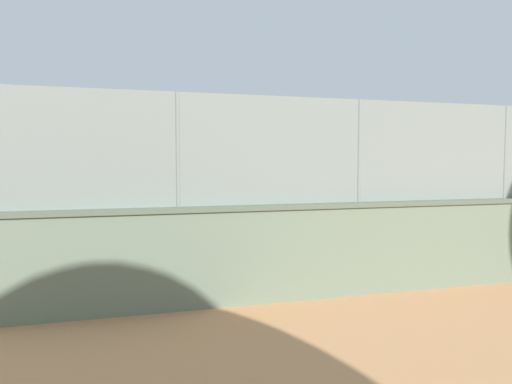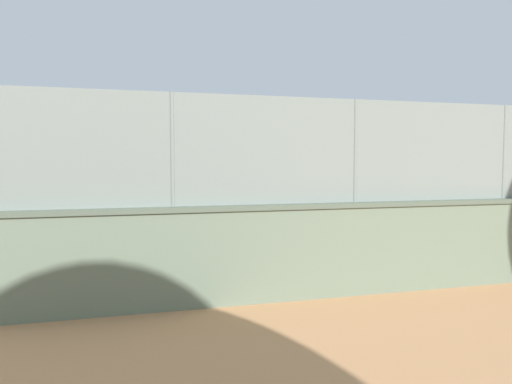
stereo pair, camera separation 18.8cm
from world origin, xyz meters
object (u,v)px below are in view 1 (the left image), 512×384
(player_foreground_swinging, at_px, (286,189))
(player_crossing_court, at_px, (331,202))
(spare_ball_by_wall, at_px, (241,276))
(player_baseline_waiting, at_px, (120,213))
(sports_ball, at_px, (313,194))

(player_foreground_swinging, relative_size, player_crossing_court, 1.12)
(spare_ball_by_wall, bearing_deg, player_foreground_swinging, -113.20)
(player_foreground_swinging, distance_m, player_baseline_waiting, 10.81)
(sports_ball, bearing_deg, spare_ball_by_wall, 60.22)
(player_foreground_swinging, bearing_deg, player_baseline_waiting, 48.64)
(player_foreground_swinging, height_order, player_baseline_waiting, player_foreground_swinging)
(player_crossing_court, relative_size, player_baseline_waiting, 0.90)
(sports_ball, bearing_deg, player_crossing_court, 78.10)
(player_crossing_court, xyz_separation_m, sports_ball, (-0.68, -3.23, 0.04))
(player_foreground_swinging, height_order, spare_ball_by_wall, player_foreground_swinging)
(player_crossing_court, height_order, spare_ball_by_wall, player_crossing_court)
(player_crossing_court, xyz_separation_m, player_baseline_waiting, (6.93, 2.84, 0.11))
(player_foreground_swinging, bearing_deg, spare_ball_by_wall, 66.80)
(player_crossing_court, distance_m, spare_ball_by_wall, 7.77)
(player_foreground_swinging, distance_m, player_crossing_court, 5.29)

